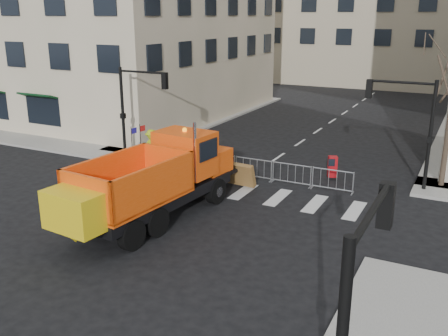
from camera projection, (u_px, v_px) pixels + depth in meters
The scene contains 11 objects.
ground at pixel (169, 231), 19.89m from camera, with size 120.00×120.00×0.00m, color black.
sidewalk_back at pixel (255, 172), 27.09m from camera, with size 64.00×5.00×0.15m, color gray.
traffic_light_left at pixel (123, 114), 28.96m from camera, with size 0.18×0.18×5.40m, color black.
traffic_light_right at pixel (430, 138), 23.46m from camera, with size 0.18×0.18×5.40m, color black.
crowd_barriers at pixel (235, 166), 26.52m from camera, with size 12.60×0.60×1.10m, color #9EA0A5, non-canonical shape.
plow_truck at pixel (152, 179), 20.38m from camera, with size 3.92×10.66×4.05m.
cop_a at pixel (204, 171), 24.23m from camera, with size 0.70×0.46×1.92m, color black.
cop_b at pixel (210, 167), 25.12m from camera, with size 0.88×0.69×1.81m, color black.
cop_c at pixel (215, 167), 25.24m from camera, with size 0.98×0.41×1.67m, color black.
worker at pixel (152, 147), 28.07m from camera, with size 1.26×0.73×1.95m, color #B0C517.
newspaper_box at pixel (332, 167), 25.85m from camera, with size 0.45×0.40×1.10m, color #AA0D13.
Camera 1 is at (10.29, -15.25, 8.26)m, focal length 40.00 mm.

